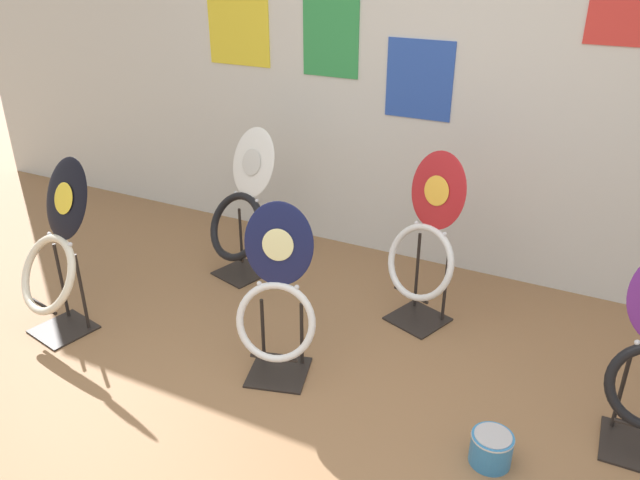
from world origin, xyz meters
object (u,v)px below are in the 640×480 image
Objects in this scene: toilet_seat_display_white_plain at (241,213)px; paint_can at (491,448)px; toilet_seat_display_jazz_black at (55,255)px; toilet_seat_display_navy_moon at (277,299)px; toilet_seat_display_crimson_swirl at (425,246)px.

paint_can is at bearing -26.87° from toilet_seat_display_white_plain.
paint_can is (2.27, 0.06, -0.37)m from toilet_seat_display_jazz_black.
toilet_seat_display_navy_moon is 1.12m from paint_can.
toilet_seat_display_navy_moon is 5.02× the size of paint_can.
toilet_seat_display_crimson_swirl reaches higher than toilet_seat_display_navy_moon.
toilet_seat_display_white_plain is (0.51, 0.95, -0.04)m from toilet_seat_display_jazz_black.
toilet_seat_display_jazz_black is 1.02× the size of toilet_seat_display_white_plain.
toilet_seat_display_navy_moon is at bearing 8.71° from toilet_seat_display_jazz_black.
toilet_seat_display_jazz_black is 0.97× the size of toilet_seat_display_crimson_swirl.
toilet_seat_display_jazz_black is at bearing -178.49° from paint_can.
toilet_seat_display_white_plain is (-0.70, 0.76, -0.01)m from toilet_seat_display_navy_moon.
toilet_seat_display_jazz_black is 1.08m from toilet_seat_display_white_plain.
paint_can is (0.59, -0.88, -0.38)m from toilet_seat_display_crimson_swirl.
toilet_seat_display_navy_moon is at bearing -121.75° from toilet_seat_display_crimson_swirl.
toilet_seat_display_white_plain is at bearing 179.40° from toilet_seat_display_crimson_swirl.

